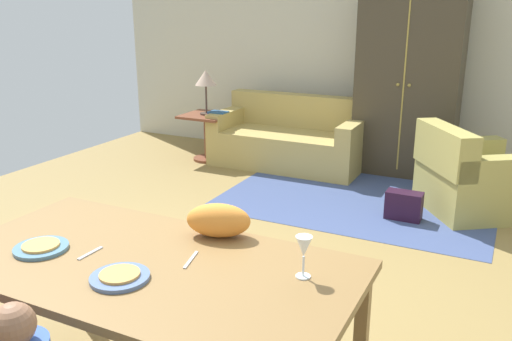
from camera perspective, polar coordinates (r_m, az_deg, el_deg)
The scene contains 20 objects.
ground_plane at distance 4.11m, azimuth 2.29°, elevation -9.88°, with size 7.42×6.20×0.02m, color olive.
back_wall at distance 6.69m, azimuth 13.80°, elevation 12.32°, with size 7.42×0.10×2.70m, color beige.
dining_table at distance 2.51m, azimuth -11.49°, elevation -10.88°, with size 1.89×0.97×0.76m.
plate_near_man at distance 2.73m, azimuth -21.93°, elevation -7.68°, with size 0.25×0.25×0.02m, color teal.
pizza_near_man at distance 2.72m, azimuth -21.97°, elevation -7.39°, with size 0.17×0.17×0.01m, color #E7A249.
plate_near_child at distance 2.35m, azimuth -14.31°, elevation -10.99°, with size 0.25×0.25×0.02m, color #5670A2.
pizza_near_child at distance 2.34m, azimuth -14.34°, elevation -10.67°, with size 0.17×0.17×0.01m, color gold.
wine_glass at distance 2.25m, azimuth 5.13°, elevation -8.26°, with size 0.07×0.07×0.19m.
fork at distance 2.61m, azimuth -17.25°, elevation -8.42°, with size 0.02×0.15×0.01m, color silver.
knife at distance 2.45m, azimuth -6.96°, elevation -9.42°, with size 0.01×0.17×0.01m, color silver.
cat at distance 2.65m, azimuth -4.02°, elevation -5.32°, with size 0.32×0.16×0.17m, color orange.
area_rug at distance 5.44m, azimuth 10.69°, elevation -3.07°, with size 2.60×1.80×0.01m, color #3F4F7E.
couch at distance 6.47m, azimuth 3.59°, elevation 3.22°, with size 1.79×0.86×0.82m.
armchair at distance 5.35m, azimuth 21.94°, elevation -0.85°, with size 1.19×1.19×0.82m.
armoire at distance 6.26m, azimuth 15.99°, elevation 9.10°, with size 1.10×0.59×2.10m.
side_table at distance 6.68m, azimuth -5.23°, elevation 4.27°, with size 0.56×0.56×0.58m.
table_lamp at distance 6.57m, azimuth -5.38°, elevation 9.65°, with size 0.26×0.26×0.54m.
book_lower at distance 6.51m, azimuth -4.17°, elevation 5.91°, with size 0.22×0.16×0.03m, color #A52323.
book_upper at distance 6.52m, azimuth -4.04°, elevation 6.19°, with size 0.22×0.16×0.03m, color #26527E.
handbag at distance 5.02m, azimuth 15.48°, elevation -3.63°, with size 0.32×0.16×0.26m, color black.
Camera 1 is at (1.48, -2.85, 1.85)m, focal length 37.51 mm.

